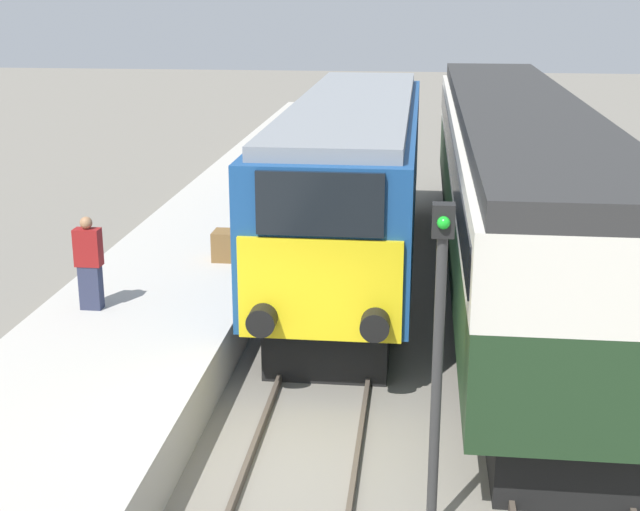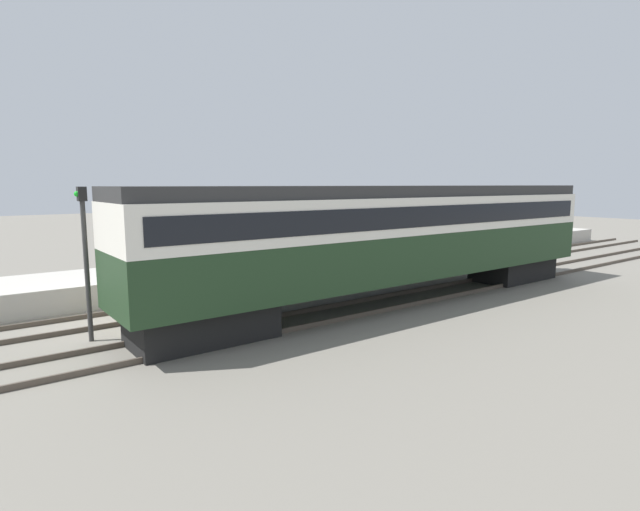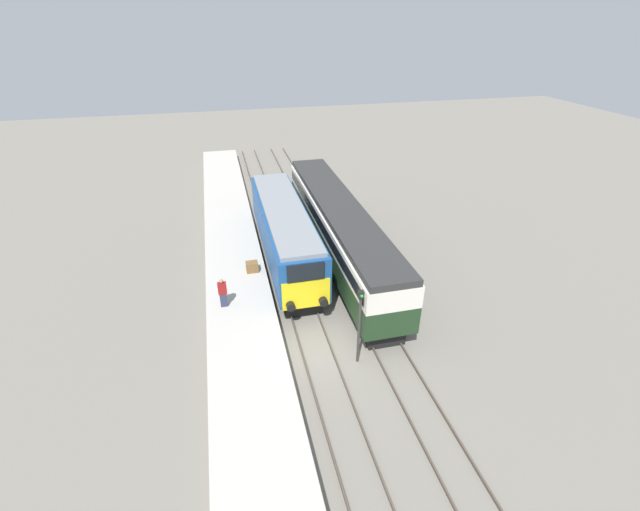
% 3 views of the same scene
% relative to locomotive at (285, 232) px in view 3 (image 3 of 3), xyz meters
% --- Properties ---
extents(ground_plane, '(120.00, 120.00, 0.00)m').
position_rel_locomotive_xyz_m(ground_plane, '(0.00, -8.71, -2.15)').
color(ground_plane, slate).
extents(platform_left, '(3.50, 50.00, 0.84)m').
position_rel_locomotive_xyz_m(platform_left, '(-3.30, -0.71, -1.74)').
color(platform_left, '#B7B2A8').
rests_on(platform_left, ground_plane).
extents(rails_near_track, '(1.51, 60.00, 0.14)m').
position_rel_locomotive_xyz_m(rails_near_track, '(0.00, -3.71, -2.08)').
color(rails_near_track, '#4C4238').
rests_on(rails_near_track, ground_plane).
extents(rails_far_track, '(1.50, 60.00, 0.14)m').
position_rel_locomotive_xyz_m(rails_far_track, '(3.40, -3.71, -2.08)').
color(rails_far_track, '#4C4238').
rests_on(rails_far_track, ground_plane).
extents(locomotive, '(2.70, 13.38, 3.88)m').
position_rel_locomotive_xyz_m(locomotive, '(0.00, 0.00, 0.00)').
color(locomotive, black).
rests_on(locomotive, ground_plane).
extents(passenger_carriage, '(2.75, 18.42, 3.97)m').
position_rel_locomotive_xyz_m(passenger_carriage, '(3.40, -0.48, 0.25)').
color(passenger_carriage, black).
rests_on(passenger_carriage, ground_plane).
extents(person_on_platform, '(0.44, 0.26, 1.63)m').
position_rel_locomotive_xyz_m(person_on_platform, '(-4.10, -5.12, -0.51)').
color(person_on_platform, '#2D334C').
rests_on(person_on_platform, platform_left).
extents(signal_post, '(0.24, 0.28, 3.96)m').
position_rel_locomotive_xyz_m(signal_post, '(1.70, -9.84, 0.20)').
color(signal_post, '#333333').
rests_on(signal_post, ground_plane).
extents(luggage_crate, '(0.70, 0.56, 0.60)m').
position_rel_locomotive_xyz_m(luggage_crate, '(-2.33, -2.01, -1.02)').
color(luggage_crate, brown).
rests_on(luggage_crate, platform_left).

